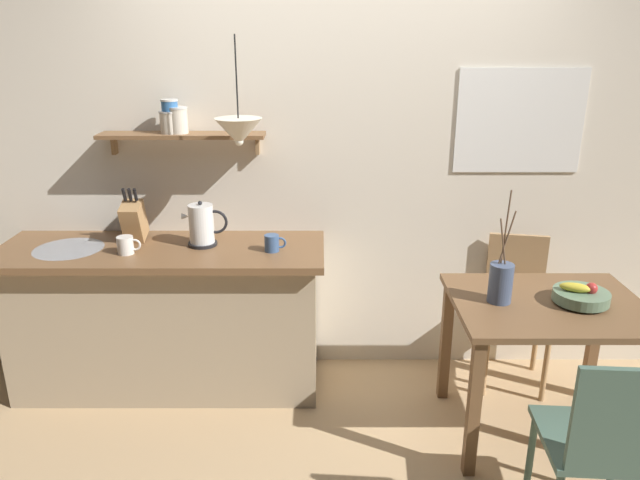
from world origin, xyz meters
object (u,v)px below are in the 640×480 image
(electric_kettle, at_px, (201,225))
(dining_table, at_px, (545,324))
(dining_chair_near, at_px, (603,440))
(dining_chair_far, at_px, (514,302))
(knife_block, at_px, (133,221))
(coffee_mug_spare, at_px, (271,243))
(twig_vase, at_px, (499,282))
(pendant_lamp, at_px, (238,132))
(coffee_mug_by_sink, at_px, (125,245))
(fruit_bowl, at_px, (580,295))

(electric_kettle, bearing_deg, dining_table, -14.92)
(dining_table, bearing_deg, dining_chair_near, -91.51)
(dining_chair_far, bearing_deg, dining_chair_near, -92.16)
(knife_block, distance_m, coffee_mug_spare, 0.81)
(dining_table, distance_m, dining_chair_near, 0.75)
(twig_vase, bearing_deg, dining_table, -1.61)
(dining_chair_near, height_order, pendant_lamp, pendant_lamp)
(dining_chair_far, height_order, twig_vase, twig_vase)
(dining_table, relative_size, coffee_mug_by_sink, 7.33)
(dining_chair_far, height_order, coffee_mug_by_sink, coffee_mug_by_sink)
(dining_table, relative_size, fruit_bowl, 3.50)
(dining_chair_near, xyz_separation_m, pendant_lamp, (-1.54, 1.11, 1.04))
(dining_table, relative_size, coffee_mug_spare, 7.85)
(knife_block, relative_size, pendant_lamp, 0.59)
(fruit_bowl, height_order, twig_vase, twig_vase)
(twig_vase, bearing_deg, electric_kettle, 163.04)
(knife_block, height_order, coffee_mug_spare, knife_block)
(coffee_mug_spare, height_order, pendant_lamp, pendant_lamp)
(dining_table, distance_m, fruit_bowl, 0.22)
(twig_vase, bearing_deg, pendant_lamp, 164.66)
(dining_table, height_order, coffee_mug_by_sink, coffee_mug_by_sink)
(coffee_mug_spare, bearing_deg, twig_vase, -18.04)
(dining_chair_near, distance_m, knife_block, 2.57)
(dining_chair_near, distance_m, coffee_mug_by_sink, 2.46)
(knife_block, relative_size, coffee_mug_spare, 2.69)
(dining_chair_far, bearing_deg, pendant_lamp, -173.25)
(dining_table, height_order, coffee_mug_spare, coffee_mug_spare)
(fruit_bowl, distance_m, knife_block, 2.41)
(dining_chair_far, xyz_separation_m, pendant_lamp, (-1.58, -0.19, 1.04))
(dining_chair_far, height_order, knife_block, knife_block)
(dining_table, xyz_separation_m, twig_vase, (-0.25, 0.01, 0.23))
(electric_kettle, bearing_deg, coffee_mug_by_sink, -160.73)
(dining_chair_near, distance_m, electric_kettle, 2.21)
(dining_table, relative_size, dining_chair_near, 1.05)
(electric_kettle, height_order, coffee_mug_by_sink, electric_kettle)
(dining_chair_far, distance_m, electric_kettle, 1.90)
(dining_chair_near, xyz_separation_m, twig_vase, (-0.23, 0.75, 0.36))
(coffee_mug_spare, bearing_deg, dining_table, -15.25)
(electric_kettle, relative_size, pendant_lamp, 0.48)
(coffee_mug_by_sink, height_order, pendant_lamp, pendant_lamp)
(knife_block, bearing_deg, fruit_bowl, -13.26)
(twig_vase, height_order, electric_kettle, twig_vase)
(dining_chair_far, distance_m, coffee_mug_spare, 1.50)
(coffee_mug_spare, bearing_deg, dining_chair_near, -39.11)
(fruit_bowl, distance_m, twig_vase, 0.40)
(dining_table, xyz_separation_m, coffee_mug_by_sink, (-2.19, 0.34, 0.30))
(dining_chair_near, height_order, electric_kettle, electric_kettle)
(dining_table, xyz_separation_m, knife_block, (-2.20, 0.53, 0.38))
(dining_table, height_order, fruit_bowl, fruit_bowl)
(twig_vase, relative_size, electric_kettle, 2.20)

